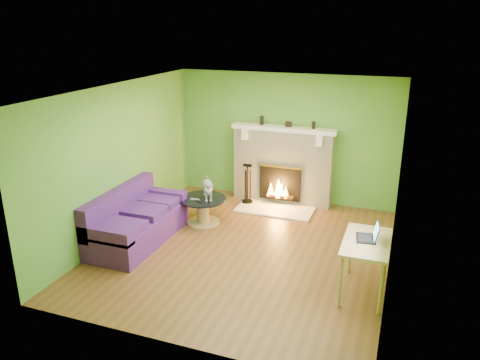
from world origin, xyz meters
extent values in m
plane|color=brown|center=(0.00, 0.00, 0.00)|extent=(5.00, 5.00, 0.00)
plane|color=white|center=(0.00, 0.00, 2.60)|extent=(5.00, 5.00, 0.00)
plane|color=#4C922F|center=(0.00, 2.50, 1.30)|extent=(5.00, 0.00, 5.00)
plane|color=#4C922F|center=(0.00, -2.50, 1.30)|extent=(5.00, 0.00, 5.00)
plane|color=#4C922F|center=(-2.25, 0.00, 1.30)|extent=(0.00, 5.00, 5.00)
plane|color=#4C922F|center=(2.25, 0.00, 1.30)|extent=(0.00, 5.00, 5.00)
plane|color=silver|center=(2.24, -0.90, 1.55)|extent=(0.00, 1.20, 1.20)
plane|color=white|center=(2.23, -0.90, 1.55)|extent=(0.00, 1.06, 1.06)
cube|color=beige|center=(0.00, 2.33, 0.75)|extent=(2.00, 0.35, 1.50)
cube|color=black|center=(0.00, 2.13, 0.44)|extent=(0.85, 0.03, 0.68)
cube|color=gold|center=(0.00, 2.13, 0.80)|extent=(0.91, 0.02, 0.04)
cylinder|color=black|center=(0.00, 2.10, 0.16)|extent=(0.55, 0.07, 0.07)
cube|color=white|center=(0.00, 2.30, 1.54)|extent=(2.10, 0.28, 0.08)
cube|color=white|center=(-0.75, 2.11, 1.40)|extent=(0.12, 0.10, 0.20)
cube|color=white|center=(0.75, 2.11, 1.40)|extent=(0.12, 0.10, 0.20)
cube|color=beige|center=(0.00, 1.80, 0.01)|extent=(1.50, 0.75, 0.03)
cube|color=white|center=(0.00, 2.30, 1.54)|extent=(2.10, 0.28, 0.08)
cube|color=#401A63|center=(-1.80, -0.30, 0.22)|extent=(0.90, 1.98, 0.45)
cube|color=#401A63|center=(-2.15, -0.30, 0.61)|extent=(0.20, 1.98, 0.56)
cube|color=#401A63|center=(-1.80, -1.19, 0.51)|extent=(0.90, 0.20, 0.22)
cube|color=#401A63|center=(-1.80, 0.59, 0.51)|extent=(0.90, 0.20, 0.22)
cube|color=#401A63|center=(-1.75, -0.86, 0.51)|extent=(0.71, 0.53, 0.12)
cube|color=#401A63|center=(-1.75, -0.20, 0.51)|extent=(0.71, 0.53, 0.12)
cube|color=#401A63|center=(-1.75, 0.36, 0.51)|extent=(0.71, 0.53, 0.12)
cylinder|color=tan|center=(-1.08, 0.76, 0.02)|extent=(0.60, 0.60, 0.03)
cylinder|color=tan|center=(-1.08, 0.76, 0.24)|extent=(0.22, 0.22, 0.42)
cylinder|color=black|center=(-1.08, 0.76, 0.47)|extent=(0.86, 0.86, 0.03)
cube|color=tan|center=(1.95, -0.62, 0.76)|extent=(0.61, 1.05, 0.04)
cylinder|color=tan|center=(1.70, -1.09, 0.37)|extent=(0.05, 0.05, 0.74)
cylinder|color=tan|center=(2.20, -1.09, 0.37)|extent=(0.05, 0.05, 0.74)
cylinder|color=tan|center=(1.70, -0.14, 0.37)|extent=(0.05, 0.05, 0.74)
cylinder|color=tan|center=(2.20, -0.14, 0.37)|extent=(0.05, 0.05, 0.74)
cube|color=gray|center=(-1.18, 0.64, 0.50)|extent=(0.17, 0.05, 0.02)
cube|color=black|center=(-1.06, 0.58, 0.49)|extent=(0.16, 0.11, 0.02)
cylinder|color=black|center=(-0.46, 2.33, 1.67)|extent=(0.08, 0.08, 0.18)
cylinder|color=black|center=(0.59, 2.33, 1.65)|extent=(0.07, 0.07, 0.14)
cube|color=black|center=(0.09, 2.33, 1.63)|extent=(0.12, 0.08, 0.10)
camera|label=1|loc=(2.29, -6.49, 3.57)|focal=35.00mm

